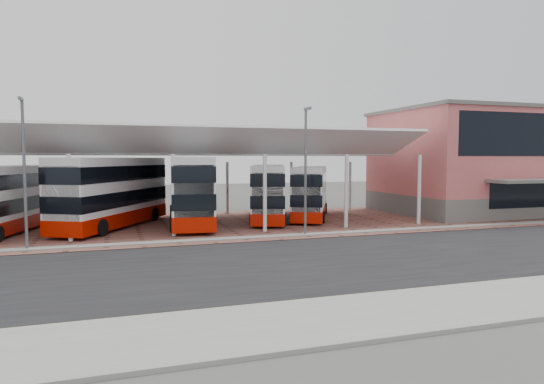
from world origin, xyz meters
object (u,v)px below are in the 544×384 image
at_px(bus_5, 310,192).
at_px(bus_4, 268,193).
at_px(bus_2, 113,193).
at_px(terminal, 487,161).
at_px(bus_3, 190,191).
at_px(bus_1, 5,200).

bearing_deg(bus_5, bus_4, -150.46).
xyz_separation_m(bus_2, bus_4, (11.70, 0.52, -0.30)).
bearing_deg(terminal, bus_2, -179.69).
bearing_deg(bus_3, terminal, 6.87).
relative_size(terminal, bus_4, 1.72).
bearing_deg(bus_1, bus_3, 19.05).
relative_size(terminal, bus_2, 1.57).
bearing_deg(bus_3, bus_1, -169.82).
distance_m(bus_3, bus_5, 9.95).
bearing_deg(terminal, bus_4, 179.06).
height_order(bus_1, bus_3, bus_3).
bearing_deg(bus_2, bus_5, 32.14).
xyz_separation_m(terminal, bus_3, (-27.13, -0.15, -2.14)).
bearing_deg(bus_3, bus_4, 11.09).
height_order(terminal, bus_4, terminal).
bearing_deg(bus_5, bus_2, -151.02).
relative_size(bus_3, bus_5, 1.21).
xyz_separation_m(bus_1, bus_5, (22.03, 1.47, -0.10)).
bearing_deg(bus_1, terminal, 16.77).
height_order(terminal, bus_1, terminal).
bearing_deg(bus_2, bus_3, 29.71).
bearing_deg(bus_1, bus_5, 19.26).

